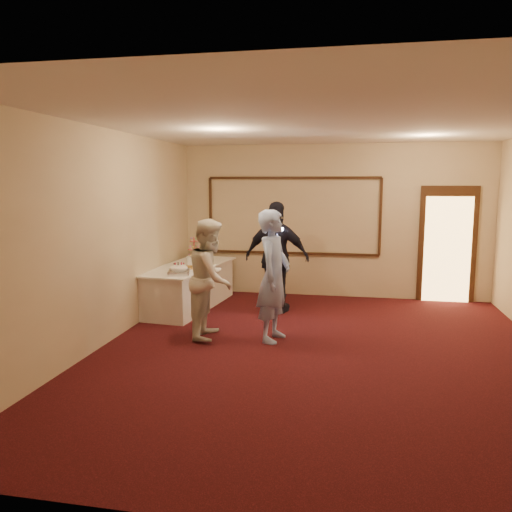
# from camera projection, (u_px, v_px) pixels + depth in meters

# --- Properties ---
(floor) EXTENTS (7.00, 7.00, 0.00)m
(floor) POSITION_uv_depth(u_px,v_px,m) (320.00, 353.00, 6.64)
(floor) COLOR black
(floor) RESTS_ON ground
(room_walls) EXTENTS (6.04, 7.04, 3.02)m
(room_walls) POSITION_uv_depth(u_px,v_px,m) (323.00, 201.00, 6.35)
(room_walls) COLOR beige
(room_walls) RESTS_ON floor
(wall_molding) EXTENTS (3.45, 0.04, 1.55)m
(wall_molding) POSITION_uv_depth(u_px,v_px,m) (293.00, 216.00, 9.93)
(wall_molding) COLOR #301E0E
(wall_molding) RESTS_ON room_walls
(doorway) EXTENTS (1.05, 0.07, 2.20)m
(doorway) POSITION_uv_depth(u_px,v_px,m) (447.00, 245.00, 9.43)
(doorway) COLOR #301E0E
(doorway) RESTS_ON floor
(buffet_table) EXTENTS (1.21, 2.55, 0.77)m
(buffet_table) POSITION_uv_depth(u_px,v_px,m) (189.00, 286.00, 9.07)
(buffet_table) COLOR white
(buffet_table) RESTS_ON floor
(pavlova_tray) EXTENTS (0.44, 0.50, 0.17)m
(pavlova_tray) POSITION_uv_depth(u_px,v_px,m) (179.00, 270.00, 8.15)
(pavlova_tray) COLOR #BBBCC2
(pavlova_tray) RESTS_ON buffet_table
(cupcake_stand) EXTENTS (0.31, 0.31, 0.46)m
(cupcake_stand) POSITION_uv_depth(u_px,v_px,m) (194.00, 250.00, 9.88)
(cupcake_stand) COLOR #E14F53
(cupcake_stand) RESTS_ON buffet_table
(plate_stack_a) EXTENTS (0.17, 0.17, 0.15)m
(plate_stack_a) POSITION_uv_depth(u_px,v_px,m) (191.00, 260.00, 9.14)
(plate_stack_a) COLOR white
(plate_stack_a) RESTS_ON buffet_table
(plate_stack_b) EXTENTS (0.19, 0.19, 0.16)m
(plate_stack_b) POSITION_uv_depth(u_px,v_px,m) (202.00, 259.00, 9.25)
(plate_stack_b) COLOR white
(plate_stack_b) RESTS_ON buffet_table
(tart) EXTENTS (0.26, 0.26, 0.05)m
(tart) POSITION_uv_depth(u_px,v_px,m) (188.00, 268.00, 8.61)
(tart) COLOR white
(tart) RESTS_ON buffet_table
(man) EXTENTS (0.56, 0.75, 1.88)m
(man) POSITION_uv_depth(u_px,v_px,m) (274.00, 276.00, 7.09)
(man) COLOR #97B4F9
(man) RESTS_ON floor
(woman) EXTENTS (0.70, 0.87, 1.74)m
(woman) POSITION_uv_depth(u_px,v_px,m) (211.00, 278.00, 7.27)
(woman) COLOR silver
(woman) RESTS_ON floor
(guest) EXTENTS (1.18, 0.61, 1.94)m
(guest) POSITION_uv_depth(u_px,v_px,m) (277.00, 257.00, 8.66)
(guest) COLOR black
(guest) RESTS_ON floor
(camera_flash) EXTENTS (0.08, 0.05, 0.05)m
(camera_flash) POSITION_uv_depth(u_px,v_px,m) (281.00, 229.00, 8.41)
(camera_flash) COLOR white
(camera_flash) RESTS_ON guest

